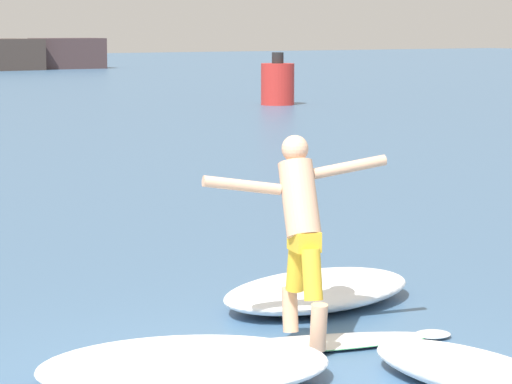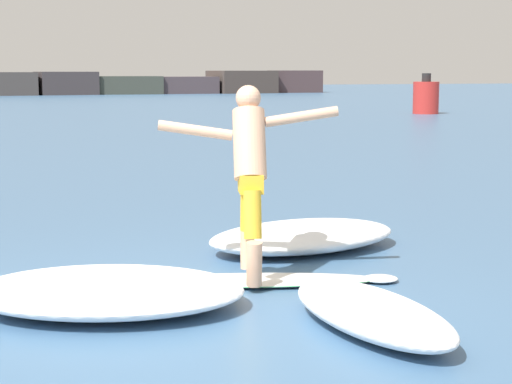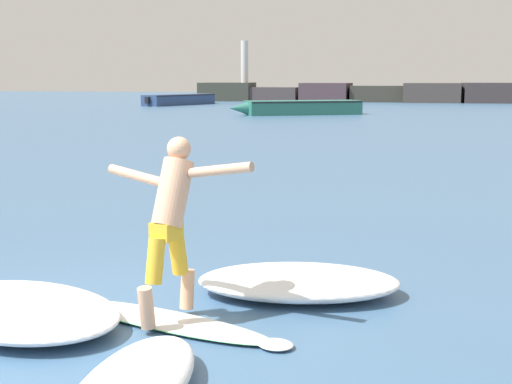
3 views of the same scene
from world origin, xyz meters
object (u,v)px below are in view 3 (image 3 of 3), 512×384
at_px(fishing_boat_near_jetty, 182,99).
at_px(small_boat_offshore, 299,107).
at_px(surfboard, 172,322).
at_px(surfer, 172,213).

distance_m(fishing_boat_near_jetty, small_boat_offshore, 18.01).
xyz_separation_m(surfboard, fishing_boat_near_jetty, (-18.08, 50.11, 0.43)).
height_order(surfer, small_boat_offshore, surfer).
relative_size(surfer, small_boat_offshore, 0.21).
bearing_deg(surfboard, small_boat_offshore, 98.86).
bearing_deg(small_boat_offshore, surfer, -81.14).
relative_size(surfer, fishing_boat_near_jetty, 0.20).
distance_m(surfboard, surfer, 1.00).
xyz_separation_m(surfer, small_boat_offshore, (-5.75, 36.87, -0.57)).
relative_size(surfboard, small_boat_offshore, 0.31).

